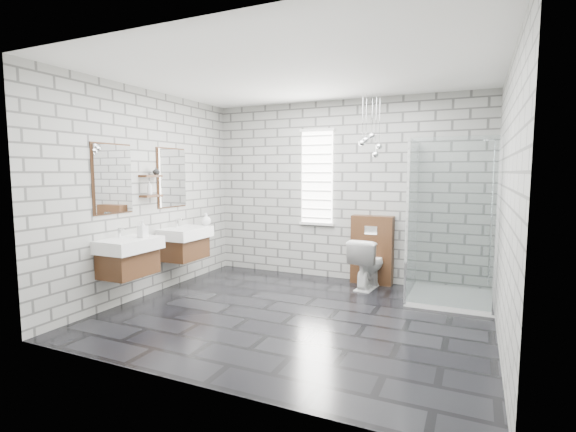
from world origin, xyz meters
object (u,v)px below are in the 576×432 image
Objects in this scene: vanity_right at (183,234)px; cistern_panel at (372,250)px; toilet at (368,263)px; shower_enclosure at (442,263)px; vanity_left at (127,246)px.

vanity_right reaches higher than cistern_panel.
shower_enclosure is at bearing 171.49° from toilet.
cistern_panel is at bearing 152.75° from shower_enclosure.
toilet is (-1.00, 0.27, -0.15)m from shower_enclosure.
cistern_panel is 1.42× the size of toilet.
vanity_left is at bearing 47.13° from toilet.
vanity_left is 2.23× the size of toilet.
shower_enclosure is (3.41, 0.75, -0.25)m from vanity_right.
shower_enclosure reaches higher than cistern_panel.
vanity_right is 3.50m from shower_enclosure.
vanity_right is 0.77× the size of shower_enclosure.
cistern_panel reaches higher than toilet.
vanity_left and vanity_right have the same top height.
vanity_left is at bearing -152.11° from shower_enclosure.
shower_enclosure reaches higher than toilet.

